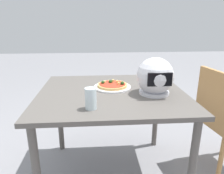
{
  "coord_description": "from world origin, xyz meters",
  "views": [
    {
      "loc": [
        0.11,
        1.49,
        1.27
      ],
      "look_at": [
        -0.01,
        -0.04,
        0.78
      ],
      "focal_mm": 33.64,
      "sensor_mm": 36.0,
      "label": 1
    }
  ],
  "objects_px": {
    "dining_table": "(112,102)",
    "chair_side": "(220,117)",
    "motorcycle_helmet": "(155,77)",
    "pizza": "(112,85)",
    "drinking_glass": "(91,99)"
  },
  "relations": [
    {
      "from": "dining_table",
      "to": "chair_side",
      "type": "xyz_separation_m",
      "value": [
        -0.9,
        -0.01,
        -0.16
      ]
    },
    {
      "from": "motorcycle_helmet",
      "to": "pizza",
      "type": "bearing_deg",
      "value": -29.01
    },
    {
      "from": "motorcycle_helmet",
      "to": "chair_side",
      "type": "bearing_deg",
      "value": -171.64
    },
    {
      "from": "pizza",
      "to": "motorcycle_helmet",
      "type": "relative_size",
      "value": 0.89
    },
    {
      "from": "pizza",
      "to": "motorcycle_helmet",
      "type": "distance_m",
      "value": 0.35
    },
    {
      "from": "drinking_glass",
      "to": "chair_side",
      "type": "height_order",
      "value": "chair_side"
    },
    {
      "from": "chair_side",
      "to": "drinking_glass",
      "type": "bearing_deg",
      "value": 17.29
    },
    {
      "from": "motorcycle_helmet",
      "to": "drinking_glass",
      "type": "height_order",
      "value": "motorcycle_helmet"
    },
    {
      "from": "dining_table",
      "to": "chair_side",
      "type": "distance_m",
      "value": 0.92
    },
    {
      "from": "dining_table",
      "to": "chair_side",
      "type": "relative_size",
      "value": 1.21
    },
    {
      "from": "motorcycle_helmet",
      "to": "chair_side",
      "type": "xyz_separation_m",
      "value": [
        -0.6,
        -0.09,
        -0.38
      ]
    },
    {
      "from": "dining_table",
      "to": "drinking_glass",
      "type": "relative_size",
      "value": 8.29
    },
    {
      "from": "pizza",
      "to": "motorcycle_helmet",
      "type": "height_order",
      "value": "motorcycle_helmet"
    },
    {
      "from": "drinking_glass",
      "to": "chair_side",
      "type": "distance_m",
      "value": 1.15
    },
    {
      "from": "drinking_glass",
      "to": "motorcycle_helmet",
      "type": "bearing_deg",
      "value": -152.14
    }
  ]
}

